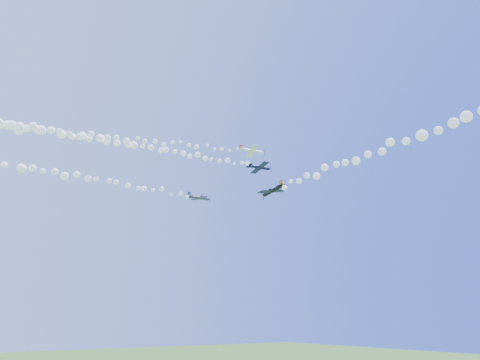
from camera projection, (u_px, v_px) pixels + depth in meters
plane_white at (252, 151)px, 100.84m from camera, size 6.76×7.18×2.53m
smoke_trail_white at (84, 135)px, 91.47m from camera, size 71.38×27.42×2.91m
plane_navy at (259, 167)px, 112.93m from camera, size 7.82×8.29×2.25m
smoke_trail_navy at (114, 142)px, 96.27m from camera, size 74.60×13.03×3.04m
plane_grey at (199, 198)px, 104.76m from camera, size 7.03×7.24×1.87m
smoke_trail_grey at (44, 170)px, 84.31m from camera, size 70.76×3.66×3.15m
plane_black at (273, 191)px, 88.89m from camera, size 7.61×7.45×2.92m
smoke_trail_black at (468, 116)px, 56.12m from camera, size 4.63×80.73×3.01m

